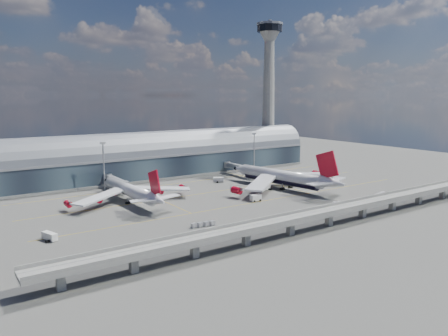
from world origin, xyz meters
TOP-DOWN VIEW (x-y plane):
  - ground at (0.00, 0.00)m, footprint 500.00×500.00m
  - taxi_lines at (0.00, 22.11)m, footprint 200.00×80.12m
  - terminal at (0.00, 77.99)m, footprint 200.00×30.00m
  - control_tower at (85.00, 83.00)m, footprint 19.00×19.00m
  - guideway at (-0.00, -55.00)m, footprint 220.00×8.50m
  - floodlight_mast_left at (-50.00, 55.00)m, footprint 3.00×0.70m
  - floodlight_mast_right at (50.00, 55.00)m, footprint 3.00×0.70m
  - airliner_left at (-48.35, 22.41)m, footprint 60.59×63.63m
  - airliner_right at (31.46, 6.27)m, footprint 70.84×74.11m
  - jet_bridge_left at (-44.91, 53.12)m, footprint 4.40×28.00m
  - jet_bridge_right at (34.65, 51.18)m, footprint 4.40×32.00m
  - service_truck_0 at (-93.11, -12.44)m, footprint 4.24×7.05m
  - service_truck_1 at (1.17, -8.27)m, footprint 5.55×2.85m
  - service_truck_2 at (20.01, 7.82)m, footprint 8.44×4.58m
  - service_truck_3 at (70.07, 7.72)m, footprint 2.43×5.75m
  - service_truck_4 at (53.55, 18.57)m, footprint 3.34×4.76m
  - service_truck_5 at (12.12, 40.03)m, footprint 6.16×5.37m
  - cargo_train_0 at (-40.75, -28.84)m, footprint 10.00×3.12m
  - cargo_train_1 at (30.76, -35.94)m, footprint 11.13×5.02m
  - cargo_train_2 at (58.94, -34.95)m, footprint 9.51×3.53m

SIDE VIEW (x-z plane):
  - ground at x=0.00m, z-range 0.00..0.00m
  - taxi_lines at x=0.00m, z-range 0.00..0.01m
  - cargo_train_1 at x=30.76m, z-range 0.03..1.53m
  - cargo_train_2 at x=58.94m, z-range 0.03..1.60m
  - cargo_train_0 at x=-40.75m, z-range 0.04..1.68m
  - service_truck_4 at x=53.55m, z-range 0.01..2.53m
  - service_truck_3 at x=70.07m, z-range 0.03..2.80m
  - service_truck_0 at x=-93.11m, z-range 0.05..2.82m
  - service_truck_5 at x=12.12m, z-range 0.03..2.91m
  - service_truck_2 at x=20.01m, z-range 0.06..3.00m
  - service_truck_1 at x=1.17m, z-range 0.01..3.20m
  - jet_bridge_left at x=-44.91m, z-range 1.55..8.80m
  - jet_bridge_right at x=34.65m, z-range 1.56..8.81m
  - guideway at x=0.00m, z-range 1.69..8.89m
  - airliner_left at x=-48.35m, z-range -4.16..15.25m
  - airliner_right at x=31.46m, z-range -5.67..17.89m
  - terminal at x=0.00m, z-range -2.66..25.34m
  - floodlight_mast_left at x=-50.00m, z-range 0.78..26.48m
  - floodlight_mast_right at x=50.00m, z-range 0.78..26.48m
  - control_tower at x=85.00m, z-range 0.14..103.14m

